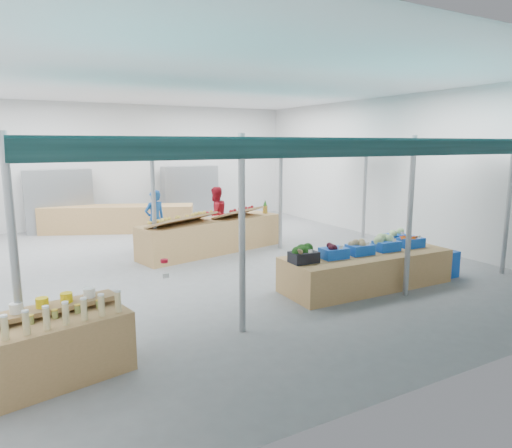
% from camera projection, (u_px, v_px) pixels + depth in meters
% --- Properties ---
extents(floor, '(13.00, 13.00, 0.00)m').
position_uv_depth(floor, '(203.00, 264.00, 10.95)').
color(floor, slate).
rests_on(floor, ground).
extents(hall, '(13.00, 13.00, 13.00)m').
position_uv_depth(hall, '(179.00, 151.00, 11.73)').
color(hall, silver).
rests_on(hall, ground).
extents(pole_grid, '(10.00, 4.60, 3.00)m').
position_uv_depth(pole_grid, '(267.00, 194.00, 9.49)').
color(pole_grid, gray).
rests_on(pole_grid, floor).
extents(awnings, '(9.50, 7.08, 0.30)m').
position_uv_depth(awnings, '(267.00, 147.00, 9.32)').
color(awnings, black).
rests_on(awnings, pole_grid).
extents(back_shelving_left, '(2.00, 0.50, 2.00)m').
position_uv_depth(back_shelving_left, '(59.00, 201.00, 14.75)').
color(back_shelving_left, '#B23F33').
rests_on(back_shelving_left, floor).
extents(back_shelving_right, '(2.00, 0.50, 2.00)m').
position_uv_depth(back_shelving_right, '(190.00, 194.00, 16.90)').
color(back_shelving_right, '#B23F33').
rests_on(back_shelving_right, floor).
extents(bottle_shelf, '(1.86, 1.36, 1.05)m').
position_uv_depth(bottle_shelf, '(54.00, 346.00, 5.53)').
color(bottle_shelf, '#9B7443').
rests_on(bottle_shelf, floor).
extents(veg_counter, '(3.57, 1.26, 0.69)m').
position_uv_depth(veg_counter, '(367.00, 270.00, 9.16)').
color(veg_counter, '#9B7443').
rests_on(veg_counter, floor).
extents(fruit_counter, '(4.16, 1.84, 0.87)m').
position_uv_depth(fruit_counter, '(212.00, 236.00, 12.06)').
color(fruit_counter, '#9B7443').
rests_on(fruit_counter, floor).
extents(far_counter, '(4.78, 2.79, 0.86)m').
position_uv_depth(far_counter, '(118.00, 219.00, 14.83)').
color(far_counter, '#9B7443').
rests_on(far_counter, floor).
extents(crate_stack, '(0.48, 0.34, 0.57)m').
position_uv_depth(crate_stack, '(446.00, 264.00, 9.83)').
color(crate_stack, '#1049B5').
rests_on(crate_stack, floor).
extents(vendor_left, '(0.66, 0.51, 1.62)m').
position_uv_depth(vendor_left, '(155.00, 220.00, 12.37)').
color(vendor_left, '#174C98').
rests_on(vendor_left, floor).
extents(vendor_right, '(0.90, 0.77, 1.62)m').
position_uv_depth(vendor_right, '(216.00, 215.00, 13.23)').
color(vendor_right, '#A31421').
rests_on(vendor_right, floor).
extents(crate_broccoli, '(0.51, 0.41, 0.35)m').
position_uv_depth(crate_broccoli, '(304.00, 254.00, 8.37)').
color(crate_broccoli, black).
rests_on(crate_broccoli, veg_counter).
extents(crate_beets, '(0.51, 0.41, 0.29)m').
position_uv_depth(crate_beets, '(334.00, 251.00, 8.69)').
color(crate_beets, '#1049B5').
rests_on(crate_beets, veg_counter).
extents(crate_celeriac, '(0.51, 0.41, 0.31)m').
position_uv_depth(crate_celeriac, '(360.00, 247.00, 8.98)').
color(crate_celeriac, '#1049B5').
rests_on(crate_celeriac, veg_counter).
extents(crate_cabbage, '(0.51, 0.41, 0.35)m').
position_uv_depth(crate_cabbage, '(386.00, 243.00, 9.30)').
color(crate_cabbage, '#1049B5').
rests_on(crate_cabbage, veg_counter).
extents(crate_carrots, '(0.51, 0.41, 0.29)m').
position_uv_depth(crate_carrots, '(411.00, 242.00, 9.63)').
color(crate_carrots, '#1049B5').
rests_on(crate_carrots, veg_counter).
extents(sparrow, '(0.12, 0.09, 0.11)m').
position_uv_depth(sparrow, '(300.00, 252.00, 8.18)').
color(sparrow, brown).
rests_on(sparrow, crate_broccoli).
extents(pole_ribbon, '(0.12, 0.12, 0.28)m').
position_uv_depth(pole_ribbon, '(164.00, 262.00, 6.90)').
color(pole_ribbon, '#AF0B1E').
rests_on(pole_ribbon, pole_grid).
extents(apple_heap_yellow, '(2.02, 1.46, 0.27)m').
position_uv_depth(apple_heap_yellow, '(183.00, 218.00, 11.25)').
color(apple_heap_yellow, '#997247').
rests_on(apple_heap_yellow, fruit_counter).
extents(apple_heap_red, '(1.66, 1.28, 0.27)m').
position_uv_depth(apple_heap_red, '(238.00, 211.00, 12.43)').
color(apple_heap_red, '#997247').
rests_on(apple_heap_red, fruit_counter).
extents(pineapple, '(0.14, 0.14, 0.39)m').
position_uv_depth(pineapple, '(265.00, 207.00, 13.09)').
color(pineapple, '#8C6019').
rests_on(pineapple, fruit_counter).
extents(crate_extra, '(0.54, 0.43, 0.32)m').
position_uv_depth(crate_extra, '(396.00, 236.00, 10.00)').
color(crate_extra, '#1049B5').
rests_on(crate_extra, veg_counter).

